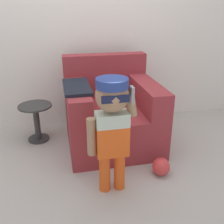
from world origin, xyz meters
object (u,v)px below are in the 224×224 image
armchair (111,114)px  toy_ball (161,167)px  person_child (112,119)px  side_table (36,119)px

armchair → toy_ball: bearing=-66.1°
toy_ball → person_child: bearing=-168.4°
armchair → toy_ball: armchair is taller
person_child → toy_ball: 0.75m
person_child → side_table: size_ratio=2.27×
armchair → side_table: (-0.81, 0.20, -0.08)m
person_child → side_table: person_child is taller
armchair → side_table: size_ratio=2.32×
side_table → toy_ball: (1.12, -0.92, -0.18)m
armchair → person_child: 0.88m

